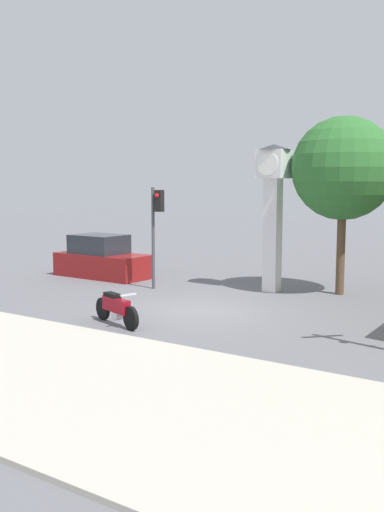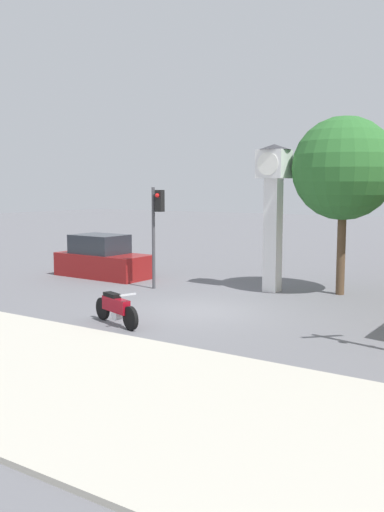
{
  "view_description": "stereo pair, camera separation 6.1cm",
  "coord_description": "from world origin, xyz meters",
  "px_view_note": "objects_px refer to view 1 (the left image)",
  "views": [
    {
      "loc": [
        9.36,
        -14.58,
        3.81
      ],
      "look_at": [
        -0.55,
        0.38,
        1.64
      ],
      "focal_mm": 40.0,
      "sensor_mm": 36.0,
      "label": 1
    },
    {
      "loc": [
        9.41,
        -14.55,
        3.81
      ],
      "look_at": [
        -0.55,
        0.38,
        1.64
      ],
      "focal_mm": 40.0,
      "sensor_mm": 36.0,
      "label": 2
    }
  ],
  "objects_px": {
    "motorcycle": "(116,308)",
    "parked_car": "(102,259)",
    "street_tree": "(343,169)",
    "clock_tower": "(273,196)",
    "traffic_light": "(156,219)"
  },
  "relations": [
    {
      "from": "clock_tower",
      "to": "traffic_light",
      "type": "height_order",
      "value": "clock_tower"
    },
    {
      "from": "motorcycle",
      "to": "parked_car",
      "type": "height_order",
      "value": "parked_car"
    },
    {
      "from": "clock_tower",
      "to": "street_tree",
      "type": "bearing_deg",
      "value": 20.04
    },
    {
      "from": "motorcycle",
      "to": "traffic_light",
      "type": "relative_size",
      "value": 0.55
    },
    {
      "from": "street_tree",
      "to": "parked_car",
      "type": "relative_size",
      "value": 1.47
    },
    {
      "from": "clock_tower",
      "to": "traffic_light",
      "type": "xyz_separation_m",
      "value": [
        -3.83,
        -1.92,
        -0.87
      ]
    },
    {
      "from": "motorcycle",
      "to": "clock_tower",
      "type": "bearing_deg",
      "value": 98.03
    },
    {
      "from": "street_tree",
      "to": "clock_tower",
      "type": "bearing_deg",
      "value": -159.96
    },
    {
      "from": "street_tree",
      "to": "parked_car",
      "type": "bearing_deg",
      "value": -170.2
    },
    {
      "from": "clock_tower",
      "to": "parked_car",
      "type": "relative_size",
      "value": 1.25
    },
    {
      "from": "traffic_light",
      "to": "motorcycle",
      "type": "bearing_deg",
      "value": -64.46
    },
    {
      "from": "motorcycle",
      "to": "traffic_light",
      "type": "xyz_separation_m",
      "value": [
        -2.44,
        5.11,
        2.17
      ]
    },
    {
      "from": "motorcycle",
      "to": "street_tree",
      "type": "xyz_separation_m",
      "value": [
        3.66,
        7.86,
        3.97
      ]
    },
    {
      "from": "traffic_light",
      "to": "parked_car",
      "type": "bearing_deg",
      "value": 164.2
    },
    {
      "from": "traffic_light",
      "to": "parked_car",
      "type": "height_order",
      "value": "traffic_light"
    }
  ]
}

